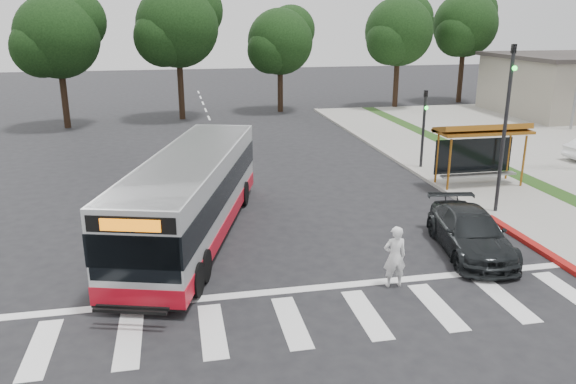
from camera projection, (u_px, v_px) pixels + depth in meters
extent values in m
plane|color=black|center=(261.00, 247.00, 18.94)|extent=(140.00, 140.00, 0.00)
cube|color=gray|center=(450.00, 169.00, 28.51)|extent=(4.00, 40.00, 0.12)
cube|color=#9E9991|center=(414.00, 170.00, 28.12)|extent=(0.30, 40.00, 0.15)
cube|color=maroon|center=(536.00, 247.00, 18.77)|extent=(0.32, 6.00, 0.15)
cube|color=silver|center=(291.00, 322.00, 14.26)|extent=(18.00, 2.60, 0.01)
cylinder|color=#8E5417|center=(449.00, 165.00, 24.40)|extent=(0.10, 0.10, 2.30)
cylinder|color=#8E5417|center=(524.00, 161.00, 25.09)|extent=(0.10, 0.10, 2.30)
cylinder|color=#8E5417|center=(437.00, 159.00, 25.52)|extent=(0.10, 0.10, 2.30)
cylinder|color=#8E5417|center=(508.00, 155.00, 26.21)|extent=(0.10, 0.10, 2.30)
cube|color=#8E5417|center=(483.00, 131.00, 24.92)|extent=(4.20, 1.60, 0.12)
cube|color=#8E5417|center=(483.00, 128.00, 24.92)|extent=(4.20, 1.32, 0.51)
cube|color=black|center=(473.00, 156.00, 25.85)|extent=(3.80, 0.06, 1.60)
cube|color=gray|center=(478.00, 175.00, 25.51)|extent=(3.60, 0.40, 0.08)
cylinder|color=black|center=(504.00, 132.00, 21.21)|extent=(0.14, 0.14, 6.50)
imported|color=black|center=(513.00, 58.00, 20.39)|extent=(0.16, 0.20, 1.00)
sphere|color=#19E533|center=(515.00, 68.00, 20.33)|extent=(0.18, 0.18, 0.18)
cylinder|color=black|center=(423.00, 130.00, 28.13)|extent=(0.14, 0.14, 4.00)
imported|color=black|center=(425.00, 100.00, 27.69)|extent=(0.16, 0.20, 1.00)
sphere|color=#19E533|center=(426.00, 108.00, 27.62)|extent=(0.18, 0.18, 0.18)
cylinder|color=black|center=(396.00, 81.00, 47.51)|extent=(0.44, 0.44, 4.40)
sphere|color=black|center=(399.00, 32.00, 46.32)|extent=(5.60, 5.60, 5.60)
sphere|color=black|center=(408.00, 19.00, 47.02)|extent=(4.20, 4.20, 4.20)
sphere|color=black|center=(390.00, 41.00, 45.68)|extent=(3.92, 3.92, 3.92)
cylinder|color=black|center=(461.00, 75.00, 50.68)|extent=(0.44, 0.44, 4.84)
sphere|color=black|center=(465.00, 25.00, 49.37)|extent=(5.60, 5.60, 5.60)
sphere|color=black|center=(473.00, 12.00, 50.04)|extent=(4.20, 4.20, 4.20)
sphere|color=black|center=(458.00, 34.00, 48.76)|extent=(3.92, 3.92, 3.92)
cylinder|color=black|center=(181.00, 87.00, 42.17)|extent=(0.44, 0.44, 4.84)
sphere|color=black|center=(177.00, 26.00, 40.86)|extent=(6.00, 6.00, 6.00)
sphere|color=black|center=(193.00, 10.00, 41.60)|extent=(4.50, 4.50, 4.50)
sphere|color=black|center=(163.00, 37.00, 40.18)|extent=(4.20, 4.20, 4.20)
cylinder|color=black|center=(280.00, 87.00, 45.69)|extent=(0.44, 0.44, 3.96)
sphere|color=black|center=(280.00, 42.00, 44.62)|extent=(5.20, 5.20, 5.20)
sphere|color=black|center=(291.00, 30.00, 45.28)|extent=(3.90, 3.90, 3.90)
sphere|color=black|center=(270.00, 50.00, 44.03)|extent=(3.64, 3.64, 3.64)
cylinder|color=black|center=(64.00, 96.00, 38.83)|extent=(0.44, 0.44, 4.40)
sphere|color=black|center=(57.00, 36.00, 37.64)|extent=(5.60, 5.60, 5.60)
sphere|color=black|center=(75.00, 21.00, 38.35)|extent=(4.20, 4.20, 4.20)
sphere|color=black|center=(41.00, 48.00, 37.01)|extent=(3.92, 3.92, 3.92)
imported|color=white|center=(395.00, 257.00, 15.92)|extent=(0.68, 0.46, 1.83)
imported|color=black|center=(470.00, 232.00, 18.32)|extent=(2.74, 5.05, 1.39)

